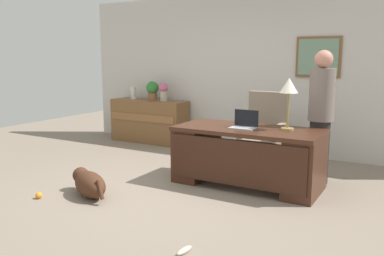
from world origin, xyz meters
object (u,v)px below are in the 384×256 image
at_px(desk, 247,155).
at_px(dog_toy_plush, 184,250).
at_px(armchair, 264,134).
at_px(vase_empty, 133,93).
at_px(credenza, 149,121).
at_px(vase_with_flowers, 163,91).
at_px(potted_plant, 152,90).
at_px(laptop, 245,124).
at_px(desk_lamp, 289,89).
at_px(dog_toy_ball, 39,195).
at_px(dog_lying, 89,183).
at_px(person_standing, 321,116).

xyz_separation_m(desk, dog_toy_plush, (0.25, -1.98, -0.38)).
relative_size(armchair, vase_empty, 4.77).
relative_size(credenza, dog_toy_plush, 8.07).
bearing_deg(vase_with_flowers, potted_plant, 180.00).
xyz_separation_m(laptop, vase_with_flowers, (-2.30, 1.62, 0.20)).
height_order(desk_lamp, dog_toy_ball, desk_lamp).
bearing_deg(dog_lying, vase_empty, 118.41).
xyz_separation_m(desk, potted_plant, (-2.59, 1.62, 0.60)).
relative_size(desk_lamp, vase_empty, 2.71).
bearing_deg(dog_toy_ball, person_standing, 40.12).
bearing_deg(person_standing, potted_plant, 163.05).
height_order(credenza, person_standing, person_standing).
distance_m(credenza, vase_empty, 0.64).
height_order(laptop, vase_with_flowers, vase_with_flowers).
height_order(vase_with_flowers, vase_empty, vase_with_flowers).
distance_m(armchair, vase_with_flowers, 2.36).
bearing_deg(potted_plant, dog_toy_ball, -78.37).
bearing_deg(desk, dog_toy_ball, -139.00).
height_order(armchair, laptop, armchair).
bearing_deg(laptop, desk, 5.20).
relative_size(potted_plant, dog_toy_ball, 4.63).
relative_size(desk, armchair, 1.64).
relative_size(credenza, person_standing, 0.89).
bearing_deg(desk_lamp, desk, -164.02).
relative_size(laptop, vase_empty, 1.36).
distance_m(credenza, laptop, 3.12).
relative_size(credenza, armchair, 1.36).
distance_m(potted_plant, dog_toy_ball, 3.49).
bearing_deg(desk, vase_with_flowers, 145.39).
relative_size(vase_empty, dog_toy_plush, 1.24).
height_order(armchair, dog_lying, armchair).
xyz_separation_m(credenza, desk_lamp, (3.14, -1.48, 0.85)).
relative_size(desk_lamp, potted_plant, 1.77).
bearing_deg(person_standing, credenza, 163.45).
distance_m(dog_lying, laptop, 2.04).
bearing_deg(vase_empty, desk, -27.93).
relative_size(armchair, desk_lamp, 1.76).
height_order(vase_with_flowers, potted_plant, potted_plant).
height_order(laptop, vase_empty, vase_empty).
xyz_separation_m(armchair, person_standing, (0.89, -0.39, 0.40)).
relative_size(person_standing, potted_plant, 4.78).
xyz_separation_m(credenza, armchair, (2.55, -0.63, 0.09)).
bearing_deg(armchair, dog_toy_ball, -124.07).
height_order(credenza, armchair, armchair).
bearing_deg(desk_lamp, credenza, 154.79).
relative_size(desk, vase_with_flowers, 5.42).
bearing_deg(credenza, desk, -31.13).
bearing_deg(laptop, armchair, 95.08).
xyz_separation_m(dog_lying, potted_plant, (-1.12, 2.92, 0.86)).
distance_m(dog_lying, desk_lamp, 2.65).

